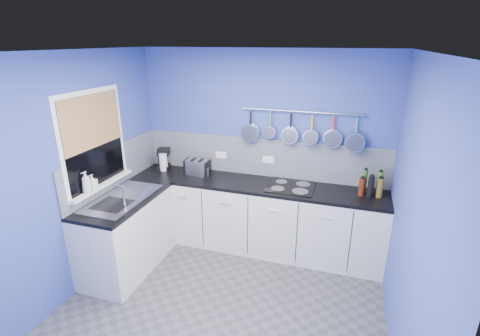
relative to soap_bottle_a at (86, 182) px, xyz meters
The scene contains 40 objects.
floor 1.93m from the soap_bottle_a, ahead, with size 3.20×3.00×0.02m, color #47474C.
ceiling 2.03m from the soap_bottle_a, ahead, with size 3.20×3.00×0.02m, color white.
wall_back 2.12m from the soap_bottle_a, 43.82° to the left, with size 3.20×0.02×2.50m, color #34459B.
wall_front 2.18m from the soap_bottle_a, 45.41° to the right, with size 3.20×0.02×2.50m, color #34459B.
wall_left 0.12m from the soap_bottle_a, 152.42° to the right, with size 0.02×3.00×2.50m, color #34459B.
wall_right 3.14m from the soap_bottle_a, ahead, with size 0.02×3.00×2.50m, color #34459B.
backsplash_back 2.11m from the soap_bottle_a, 43.39° to the left, with size 3.20×0.02×0.50m, color gray.
backsplash_left 0.56m from the soap_bottle_a, 95.93° to the left, with size 0.02×1.80×0.50m, color gray.
cabinet_run_back 2.06m from the soap_bottle_a, 37.13° to the left, with size 3.20×0.60×0.86m, color silver.
worktop_back 1.94m from the soap_bottle_a, 37.13° to the left, with size 3.20×0.60×0.04m, color black.
cabinet_run_left 0.82m from the soap_bottle_a, 48.31° to the left, with size 0.60×1.20×0.86m, color silver.
worktop_left 0.45m from the soap_bottle_a, 48.31° to the left, with size 0.60×1.20×0.04m, color black.
window_frame 0.46m from the soap_bottle_a, 99.89° to the left, with size 0.01×1.00×1.10m, color white.
window_glass 0.46m from the soap_bottle_a, 98.81° to the left, with size 0.01×0.90×1.00m, color black.
bamboo_blind 0.66m from the soap_bottle_a, 97.06° to the left, with size 0.01×0.90×0.55m, color #A68544.
window_sill 0.29m from the soap_bottle_a, 94.43° to the left, with size 0.10×0.98×0.03m, color white.
sink_unit 0.44m from the soap_bottle_a, 48.31° to the left, with size 0.50×0.95×0.01m, color silver.
mixer_tap 0.42m from the soap_bottle_a, 11.34° to the left, with size 0.12×0.08×0.26m, color silver, non-canonical shape.
socket_left 1.74m from the soap_bottle_a, 55.64° to the left, with size 0.15×0.01×0.09m, color white.
socket_right 2.17m from the soap_bottle_a, 41.32° to the left, with size 0.15×0.01×0.09m, color white.
pot_rail 2.54m from the soap_bottle_a, 34.75° to the left, with size 0.02×0.02×1.45m, color silver.
soap_bottle_a is the anchor object (origin of this frame).
soap_bottle_b 0.10m from the soap_bottle_a, 90.00° to the left, with size 0.08×0.08×0.17m, color white.
paper_towel 1.25m from the soap_bottle_a, 79.86° to the left, with size 0.11×0.11×0.24m, color white.
coffee_maker 1.29m from the soap_bottle_a, 81.38° to the left, with size 0.16×0.18×0.29m, color black, non-canonical shape.
toaster 1.43m from the soap_bottle_a, 59.48° to the left, with size 0.30×0.17×0.20m, color silver.
canister 1.48m from the soap_bottle_a, 54.28° to the left, with size 0.08×0.08×0.12m, color silver.
hob 2.31m from the soap_bottle_a, 30.44° to the left, with size 0.56×0.49×0.01m, color black.
pan_0 2.02m from the soap_bottle_a, 45.07° to the left, with size 0.23×0.06×0.42m, color silver, non-canonical shape.
pan_1 2.21m from the soap_bottle_a, 40.30° to the left, with size 0.16×0.07×0.35m, color silver, non-canonical shape.
pan_2 2.40m from the soap_bottle_a, 36.31° to the left, with size 0.21×0.07×0.40m, color silver, non-canonical shape.
pan_3 2.61m from the soap_bottle_a, 32.95° to the left, with size 0.18×0.11×0.37m, color silver, non-canonical shape.
pan_4 2.82m from the soap_bottle_a, 30.11° to the left, with size 0.22×0.06×0.41m, color silver, non-canonical shape.
pan_5 3.04m from the soap_bottle_a, 27.68° to the left, with size 0.23×0.12×0.42m, color silver, non-canonical shape.
condiment_0 3.24m from the soap_bottle_a, 22.93° to the left, with size 0.06×0.06×0.28m, color #3F721E.
condiment_1 3.18m from the soap_bottle_a, 23.73° to the left, with size 0.06×0.06×0.10m, color olive.
condiment_2 3.09m from the soap_bottle_a, 24.09° to the left, with size 0.05×0.05×0.29m, color #265919.
condiment_3 3.22m from the soap_bottle_a, 21.69° to the left, with size 0.07×0.07×0.23m, color brown.
condiment_4 3.11m from the soap_bottle_a, 21.94° to the left, with size 0.07×0.07×0.24m, color black.
condiment_5 3.03m from the soap_bottle_a, 22.74° to the left, with size 0.07×0.07×0.21m, color #4C190C.
Camera 1 is at (1.07, -2.75, 2.59)m, focal length 26.47 mm.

